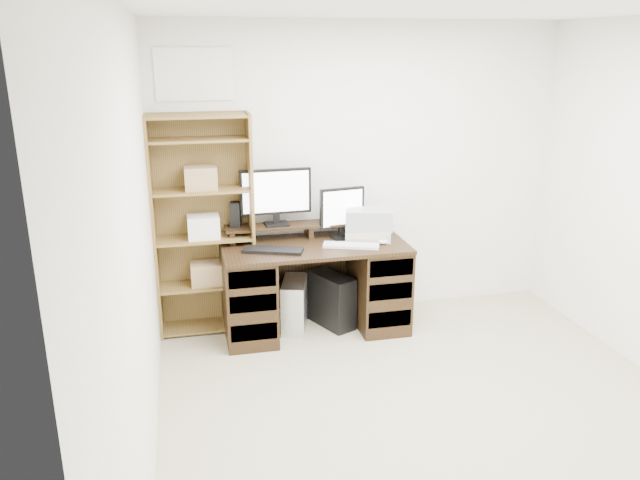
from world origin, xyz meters
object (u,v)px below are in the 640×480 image
object	(u,v)px
monitor_small	(342,211)
tower_silver	(294,304)
printer	(368,233)
tower_black	(331,300)
desk	(314,285)
monitor_wide	(276,194)
bookshelf	(203,224)

from	to	relation	value
monitor_small	tower_silver	xyz separation A→B (m)	(-0.43, -0.08, -0.77)
printer	tower_black	xyz separation A→B (m)	(-0.32, 0.00, -0.57)
desk	tower_silver	distance (m)	0.24
monitor_wide	printer	size ratio (longest dim) A/B	1.60
tower_black	bookshelf	xyz separation A→B (m)	(-1.03, 0.16, 0.69)
monitor_wide	tower_black	world-z (taller)	monitor_wide
tower_black	monitor_wide	bearing A→B (deg)	133.00
tower_silver	monitor_small	bearing A→B (deg)	26.70
monitor_wide	tower_silver	size ratio (longest dim) A/B	1.39
printer	tower_black	distance (m)	0.65
monitor_small	printer	world-z (taller)	monitor_small
monitor_wide	tower_silver	xyz separation A→B (m)	(0.11, -0.17, -0.92)
desk	tower_black	size ratio (longest dim) A/B	3.04
monitor_wide	bookshelf	world-z (taller)	bookshelf
monitor_small	printer	distance (m)	0.29
bookshelf	monitor_small	bearing A→B (deg)	-3.97
bookshelf	printer	bearing A→B (deg)	-7.01
printer	bookshelf	world-z (taller)	bookshelf
bookshelf	desk	bearing A→B (deg)	-13.72
desk	bookshelf	bearing A→B (deg)	166.28
desk	tower_silver	world-z (taller)	desk
monitor_wide	tower_silver	distance (m)	0.94
monitor_wide	printer	world-z (taller)	monitor_wide
desk	monitor_wide	distance (m)	0.82
desk	printer	xyz separation A→B (m)	(0.47, 0.05, 0.41)
monitor_wide	bookshelf	size ratio (longest dim) A/B	0.33
desk	printer	world-z (taller)	printer
monitor_wide	monitor_small	bearing A→B (deg)	-11.96
desk	tower_black	distance (m)	0.23
monitor_small	tower_black	bearing A→B (deg)	-151.29
printer	tower_silver	distance (m)	0.86
tower_silver	printer	bearing A→B (deg)	15.44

